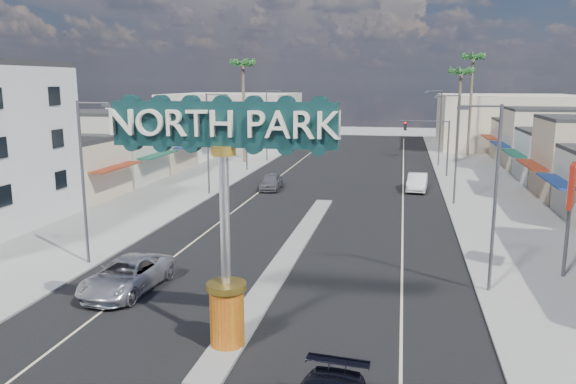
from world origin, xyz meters
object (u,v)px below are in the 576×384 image
at_px(suv_left, 127,275).
at_px(car_parked_left, 271,182).
at_px(streetlight_l_near, 85,175).
at_px(streetlight_r_near, 492,189).
at_px(streetlight_l_mid, 209,138).
at_px(streetlight_l_far, 268,121).
at_px(car_parked_right, 417,182).
at_px(traffic_signal_left, 262,134).
at_px(palm_left_far, 243,69).
at_px(traffic_signal_right, 431,137).
at_px(streetlight_r_far, 439,124).
at_px(palm_right_far, 473,63).
at_px(palm_right_mid, 461,77).
at_px(gateway_sign, 224,196).
at_px(bank_pylon_sign, 571,192).
at_px(streetlight_r_mid, 455,144).

height_order(suv_left, car_parked_left, suv_left).
bearing_deg(streetlight_l_near, streetlight_r_near, 0.00).
xyz_separation_m(suv_left, car_parked_left, (0.86, 26.79, -0.04)).
bearing_deg(streetlight_r_near, streetlight_l_mid, 136.21).
xyz_separation_m(streetlight_l_far, streetlight_r_near, (20.87, -42.00, 0.00)).
bearing_deg(car_parked_right, car_parked_left, -166.29).
relative_size(traffic_signal_left, car_parked_right, 1.23).
bearing_deg(palm_left_far, streetlight_l_far, 37.92).
relative_size(streetlight_l_mid, streetlight_r_near, 1.00).
bearing_deg(car_parked_left, traffic_signal_left, 104.71).
bearing_deg(traffic_signal_right, streetlight_l_far, 157.80).
height_order(streetlight_l_far, streetlight_r_far, same).
bearing_deg(palm_right_far, traffic_signal_right, -107.90).
bearing_deg(car_parked_left, palm_right_mid, 46.63).
xyz_separation_m(traffic_signal_left, streetlight_r_near, (19.62, -33.99, 0.79)).
relative_size(gateway_sign, streetlight_l_near, 1.02).
relative_size(streetlight_r_far, car_parked_left, 2.03).
bearing_deg(car_parked_left, gateway_sign, -83.39).
distance_m(streetlight_r_near, car_parked_right, 26.20).
distance_m(streetlight_l_far, bank_pylon_sign, 46.49).
bearing_deg(car_parked_right, palm_left_far, 149.83).
height_order(traffic_signal_right, palm_right_mid, palm_right_mid).
xyz_separation_m(traffic_signal_right, streetlight_r_near, (1.25, -33.99, 0.79)).
xyz_separation_m(traffic_signal_right, palm_right_far, (5.82, 18.01, 8.11)).
bearing_deg(streetlight_r_mid, streetlight_r_far, 90.00).
relative_size(streetlight_l_mid, palm_right_far, 0.64).
xyz_separation_m(streetlight_r_mid, suv_left, (-16.99, -23.29, -4.27)).
distance_m(streetlight_r_near, palm_right_far, 52.71).
bearing_deg(traffic_signal_right, streetlight_l_near, -119.99).
height_order(traffic_signal_left, car_parked_left, traffic_signal_left).
height_order(streetlight_l_far, streetlight_r_mid, same).
bearing_deg(palm_right_mid, palm_right_far, 71.57).
relative_size(streetlight_r_near, car_parked_right, 1.84).
bearing_deg(traffic_signal_left, streetlight_l_far, 98.86).
distance_m(traffic_signal_right, streetlight_l_far, 21.20).
xyz_separation_m(streetlight_l_mid, streetlight_r_mid, (20.87, 0.00, 0.00)).
xyz_separation_m(palm_left_far, bank_pylon_sign, (27.65, -37.15, -6.94)).
bearing_deg(car_parked_right, streetlight_r_mid, -60.53).
distance_m(streetlight_l_near, bank_pylon_sign, 25.25).
bearing_deg(gateway_sign, streetlight_r_near, 37.55).
distance_m(streetlight_l_near, suv_left, 6.64).
bearing_deg(gateway_sign, bank_pylon_sign, 36.59).
xyz_separation_m(streetlight_r_near, palm_right_mid, (2.57, 46.00, 5.54)).
bearing_deg(car_parked_left, streetlight_l_near, -105.03).
bearing_deg(streetlight_l_near, palm_left_far, 93.67).
height_order(streetlight_l_near, palm_left_far, palm_left_far).
xyz_separation_m(streetlight_r_near, car_parked_left, (-16.13, 23.49, -4.31)).
height_order(traffic_signal_right, streetlight_l_mid, streetlight_l_mid).
xyz_separation_m(traffic_signal_left, palm_right_far, (24.18, 18.01, 8.11)).
height_order(traffic_signal_right, streetlight_l_near, streetlight_l_near).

